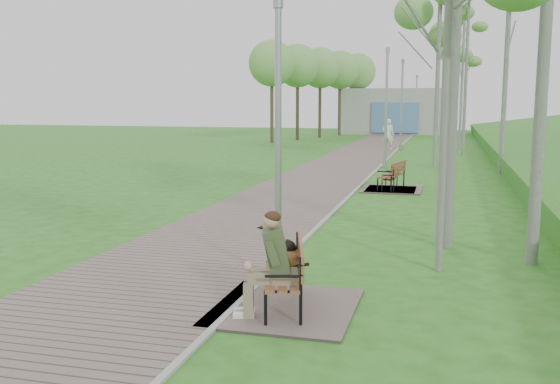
# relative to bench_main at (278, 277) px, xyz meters

# --- Properties ---
(ground) EXTENTS (120.00, 120.00, 0.00)m
(ground) POSITION_rel_bench_main_xyz_m (-0.60, -2.13, -0.49)
(ground) COLOR #28681C
(ground) RESTS_ON ground
(walkway) EXTENTS (3.50, 67.00, 0.04)m
(walkway) POSITION_rel_bench_main_xyz_m (-2.35, 19.37, -0.47)
(walkway) COLOR #74645E
(walkway) RESTS_ON ground
(kerb) EXTENTS (0.10, 67.00, 0.05)m
(kerb) POSITION_rel_bench_main_xyz_m (-0.60, 19.37, -0.46)
(kerb) COLOR #999993
(kerb) RESTS_ON ground
(building_north) EXTENTS (10.00, 5.20, 4.00)m
(building_north) POSITION_rel_bench_main_xyz_m (-2.10, 48.84, 1.51)
(building_north) COLOR #9E9E99
(building_north) RESTS_ON ground
(bench_main) EXTENTS (1.97, 2.19, 1.72)m
(bench_main) POSITION_rel_bench_main_xyz_m (0.00, 0.00, 0.00)
(bench_main) COLOR #74645E
(bench_main) RESTS_ON ground
(bench_second) EXTENTS (1.93, 2.15, 1.19)m
(bench_second) POSITION_rel_bench_main_xyz_m (0.51, 12.62, -0.26)
(bench_second) COLOR #74645E
(bench_second) RESTS_ON ground
(bench_third) EXTENTS (1.61, 1.79, 0.99)m
(bench_third) POSITION_rel_bench_main_xyz_m (0.48, 12.51, -0.31)
(bench_third) COLOR #74645E
(bench_third) RESTS_ON ground
(lamp_post_near) EXTENTS (0.18, 0.18, 4.60)m
(lamp_post_near) POSITION_rel_bench_main_xyz_m (-0.36, 1.35, 1.66)
(lamp_post_near) COLOR #94969B
(lamp_post_near) RESTS_ON ground
(lamp_post_second) EXTENTS (0.20, 0.20, 5.22)m
(lamp_post_second) POSITION_rel_bench_main_xyz_m (-0.35, 19.34, 1.96)
(lamp_post_second) COLOR #94969B
(lamp_post_second) RESTS_ON ground
(lamp_post_third) EXTENTS (0.21, 0.21, 5.40)m
(lamp_post_third) POSITION_rel_bench_main_xyz_m (-0.45, 30.31, 2.04)
(lamp_post_third) COLOR #94969B
(lamp_post_third) RESTS_ON ground
(lamp_post_far) EXTENTS (0.20, 0.20, 5.13)m
(lamp_post_far) POSITION_rel_bench_main_xyz_m (-0.39, 47.11, 1.91)
(lamp_post_far) COLOR #94969B
(lamp_post_far) RESTS_ON ground
(pedestrian_near) EXTENTS (0.71, 0.49, 1.89)m
(pedestrian_near) POSITION_rel_bench_main_xyz_m (-1.14, 29.38, 0.46)
(pedestrian_near) COLOR white
(pedestrian_near) RESTS_ON ground
(birch_mid_c) EXTENTS (2.57, 2.57, 8.17)m
(birch_mid_c) POSITION_rel_bench_main_xyz_m (1.76, 20.31, 5.93)
(birch_mid_c) COLOR silver
(birch_mid_c) RESTS_ON ground
(birch_far_b) EXTENTS (2.38, 2.38, 8.25)m
(birch_far_b) POSITION_rel_bench_main_xyz_m (2.98, 29.67, 5.99)
(birch_far_b) COLOR silver
(birch_far_b) RESTS_ON ground
(birch_distant_a) EXTENTS (2.29, 2.29, 8.95)m
(birch_distant_a) POSITION_rel_bench_main_xyz_m (2.58, 32.92, 6.54)
(birch_distant_a) COLOR silver
(birch_distant_a) RESTS_ON ground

